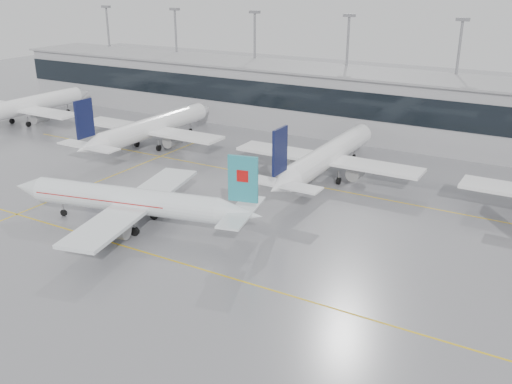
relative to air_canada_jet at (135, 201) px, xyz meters
The scene contains 12 objects.
ground 14.95m from the air_canada_jet, 20.77° to the right, with size 320.00×320.00×0.00m, color gray.
taxi_line_main 14.94m from the air_canada_jet, 20.77° to the right, with size 120.00×0.25×0.01m, color gold.
taxi_line_north 28.52m from the air_canada_jet, 61.27° to the left, with size 120.00×0.25×0.01m, color gold.
taxi_line_cross 19.40m from the air_canada_jet, 149.02° to the left, with size 0.25×60.00×0.01m, color gold.
terminal 58.50m from the air_canada_jet, 76.53° to the left, with size 180.00×15.00×12.00m, color #98989B.
terminal_glass 51.30m from the air_canada_jet, 74.56° to the left, with size 180.00×0.20×5.00m, color black.
terminal_roof 59.11m from the air_canada_jet, 76.53° to the left, with size 182.00×16.00×0.40m, color gray.
light_masts 65.06m from the air_canada_jet, 77.77° to the left, with size 156.40×1.00×22.60m.
air_canada_jet is the anchor object (origin of this frame).
parked_jet_a 63.19m from the air_canada_jet, 153.16° to the left, with size 29.64×36.96×11.72m.
parked_jet_b 35.65m from the air_canada_jet, 126.86° to the left, with size 29.64×36.96×11.72m.
parked_jet_c 31.61m from the air_canada_jet, 64.48° to the left, with size 29.64×36.96×11.72m.
Camera 1 is at (32.88, -44.36, 29.93)m, focal length 40.00 mm.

